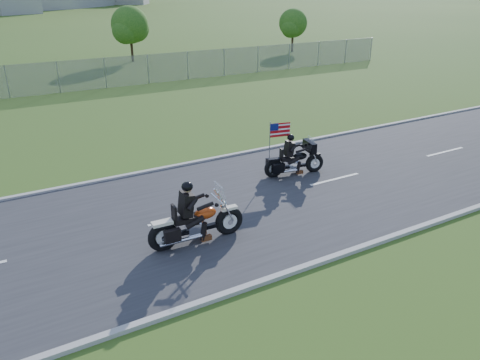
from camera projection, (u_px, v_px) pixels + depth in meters
ground at (239, 204)px, 15.21m from camera, size 420.00×420.00×0.00m
road at (239, 204)px, 15.20m from camera, size 120.00×8.00×0.04m
curb_north at (189, 164)px, 18.43m from camera, size 120.00×0.18×0.12m
curb_south at (317, 263)px, 11.95m from camera, size 120.00×0.18×0.12m
fence at (7, 82)px, 28.54m from camera, size 60.00×0.03×2.00m
tree_fence_near at (130, 27)px, 40.80m from camera, size 3.52×3.28×4.75m
tree_fence_far at (293, 25)px, 46.58m from camera, size 3.08×2.87×4.20m
motorcycle_lead at (195, 224)px, 12.75m from camera, size 2.81×0.72×1.89m
motorcycle_follow at (294, 161)px, 17.27m from camera, size 2.38×0.96×2.00m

